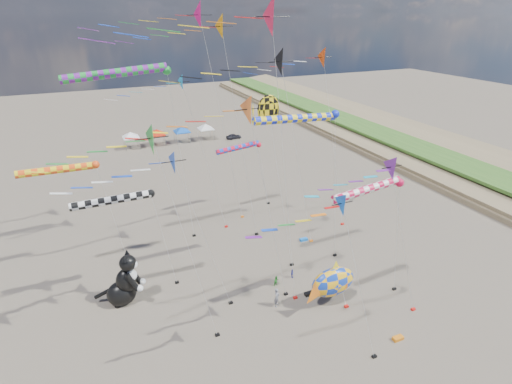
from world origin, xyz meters
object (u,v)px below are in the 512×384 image
object	(u,v)px
parked_car	(234,136)
person_adult	(277,297)
child_blue	(292,274)
fish_inflatable	(332,282)
cat_inflatable	(122,277)
child_green	(276,281)

from	to	relation	value
parked_car	person_adult	bearing A→B (deg)	159.49
person_adult	child_blue	bearing A→B (deg)	-0.55
fish_inflatable	cat_inflatable	bearing A→B (deg)	155.17
cat_inflatable	fish_inflatable	distance (m)	18.79
fish_inflatable	person_adult	world-z (taller)	fish_inflatable
child_green	child_blue	size ratio (longest dim) A/B	1.15
cat_inflatable	person_adult	world-z (taller)	cat_inflatable
person_adult	child_blue	size ratio (longest dim) A/B	1.96
child_green	child_blue	bearing A→B (deg)	-0.06
child_blue	fish_inflatable	bearing A→B (deg)	-137.65
child_blue	parked_car	bearing A→B (deg)	13.03
parked_car	child_blue	bearing A→B (deg)	162.14
fish_inflatable	child_blue	xyz separation A→B (m)	(-1.34, 4.88, -1.94)
cat_inflatable	fish_inflatable	bearing A→B (deg)	-3.07
person_adult	parked_car	xyz separation A→B (m)	(14.97, 50.15, -0.39)
cat_inflatable	parked_car	bearing A→B (deg)	79.84
cat_inflatable	child_green	world-z (taller)	cat_inflatable
cat_inflatable	child_blue	world-z (taller)	cat_inflatable
child_green	person_adult	bearing A→B (deg)	-130.48
person_adult	parked_car	bearing A→B (deg)	29.03
parked_car	fish_inflatable	bearing A→B (deg)	164.83
child_blue	parked_car	distance (m)	48.43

